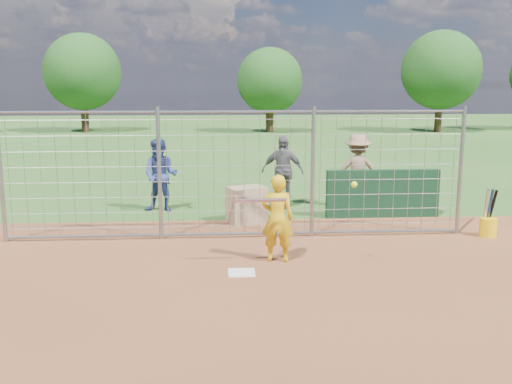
{
  "coord_description": "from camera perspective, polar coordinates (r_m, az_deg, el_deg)",
  "views": [
    {
      "loc": [
        -0.35,
        -9.02,
        2.99
      ],
      "look_at": [
        0.3,
        0.8,
        1.15
      ],
      "focal_mm": 40.0,
      "sensor_mm": 36.0,
      "label": 1
    }
  ],
  "objects": [
    {
      "name": "batter",
      "position": [
        9.74,
        2.16,
        -2.65
      ],
      "size": [
        0.6,
        0.44,
        1.52
      ],
      "primitive_type": "imported",
      "rotation": [
        0.0,
        0.0,
        2.99
      ],
      "color": "gold",
      "rests_on": "ground"
    },
    {
      "name": "backstop_fence",
      "position": [
        11.16,
        -1.95,
        1.66
      ],
      "size": [
        9.08,
        0.08,
        2.6
      ],
      "color": "gray",
      "rests_on": "ground"
    },
    {
      "name": "equipment_bin",
      "position": [
        12.58,
        -0.93,
        -1.28
      ],
      "size": [
        0.95,
        0.81,
        0.8
      ],
      "primitive_type": "cube",
      "rotation": [
        0.0,
        0.0,
        0.39
      ],
      "color": "tan",
      "rests_on": "ground"
    },
    {
      "name": "tree_line",
      "position": [
        37.32,
        1.58,
        11.71
      ],
      "size": [
        44.66,
        6.72,
        6.48
      ],
      "color": "#3F2B19",
      "rests_on": "ground"
    },
    {
      "name": "bucket_with_bats",
      "position": [
        12.36,
        22.21,
        -3.04
      ],
      "size": [
        0.34,
        0.37,
        0.97
      ],
      "color": "yellow",
      "rests_on": "ground"
    },
    {
      "name": "bystander_c",
      "position": [
        14.32,
        10.11,
        2.09
      ],
      "size": [
        1.26,
        0.83,
        1.82
      ],
      "primitive_type": "imported",
      "rotation": [
        0.0,
        0.0,
        3.01
      ],
      "color": "#956D51",
      "rests_on": "ground"
    },
    {
      "name": "bystander_a",
      "position": [
        13.79,
        -9.52,
        1.64
      ],
      "size": [
        0.99,
        0.85,
        1.76
      ],
      "primitive_type": "imported",
      "rotation": [
        0.0,
        0.0,
        -0.24
      ],
      "color": "navy",
      "rests_on": "ground"
    },
    {
      "name": "home_plate",
      "position": [
        9.32,
        -1.45,
        -8.07
      ],
      "size": [
        0.43,
        0.43,
        0.02
      ],
      "primitive_type": "cube",
      "color": "silver",
      "rests_on": "ground"
    },
    {
      "name": "infield_dirt",
      "position": [
        6.73,
        -0.41,
        -15.76
      ],
      "size": [
        18.0,
        18.0,
        0.0
      ],
      "primitive_type": "plane",
      "color": "brown",
      "rests_on": "ground"
    },
    {
      "name": "dugout_wall",
      "position": [
        13.39,
        12.54,
        -0.16
      ],
      "size": [
        2.6,
        0.2,
        1.1
      ],
      "primitive_type": "cube",
      "color": "#11381E",
      "rests_on": "ground"
    },
    {
      "name": "equipment_in_play",
      "position": [
        9.28,
        2.68,
        -0.45
      ],
      "size": [
        2.01,
        0.21,
        0.35
      ],
      "color": "silver",
      "rests_on": "ground"
    },
    {
      "name": "ground",
      "position": [
        9.51,
        -1.5,
        -7.74
      ],
      "size": [
        100.0,
        100.0,
        0.0
      ],
      "primitive_type": "plane",
      "color": "#2D591E",
      "rests_on": "ground"
    },
    {
      "name": "bystander_b",
      "position": [
        14.09,
        2.66,
        2.05
      ],
      "size": [
        1.14,
        0.74,
        1.8
      ],
      "primitive_type": "imported",
      "rotation": [
        0.0,
        0.0,
        -0.31
      ],
      "color": "#595A5F",
      "rests_on": "ground"
    }
  ]
}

